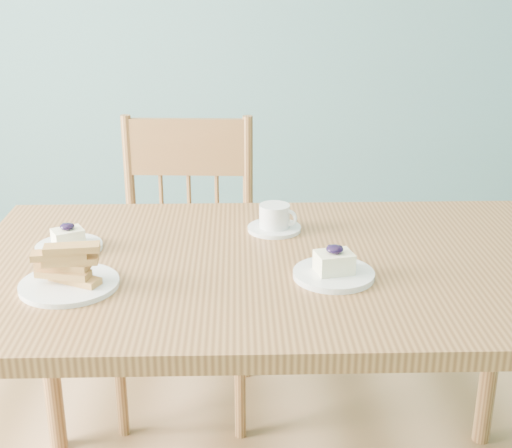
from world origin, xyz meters
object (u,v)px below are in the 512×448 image
object	(u,v)px
dining_table	(281,291)
biscotti_plate	(68,273)
cheesecake_plate_far	(69,243)
cheesecake_plate_near	(334,269)
coffee_cup	(275,220)
dining_chair	(186,267)

from	to	relation	value
dining_table	biscotti_plate	bearing A→B (deg)	-164.41
cheesecake_plate_far	biscotti_plate	size ratio (longest dim) A/B	0.75
cheesecake_plate_near	cheesecake_plate_far	bearing A→B (deg)	164.13
cheesecake_plate_far	biscotti_plate	xyz separation A→B (m)	(0.05, -0.21, 0.01)
cheesecake_plate_near	coffee_cup	size ratio (longest dim) A/B	1.30
dining_chair	cheesecake_plate_far	xyz separation A→B (m)	(-0.23, -0.54, 0.30)
cheesecake_plate_near	coffee_cup	distance (m)	0.31
dining_chair	coffee_cup	bearing A→B (deg)	-54.82
cheesecake_plate_far	coffee_cup	bearing A→B (deg)	13.05
dining_table	dining_chair	distance (m)	0.71
cheesecake_plate_near	dining_chair	bearing A→B (deg)	117.87
dining_chair	coffee_cup	world-z (taller)	dining_chair
dining_chair	coffee_cup	distance (m)	0.59
cheesecake_plate_far	coffee_cup	world-z (taller)	coffee_cup
cheesecake_plate_near	coffee_cup	world-z (taller)	cheesecake_plate_near
coffee_cup	biscotti_plate	world-z (taller)	biscotti_plate
dining_table	biscotti_plate	size ratio (longest dim) A/B	6.93
dining_table	cheesecake_plate_far	xyz separation A→B (m)	(-0.50, 0.08, 0.09)
dining_chair	biscotti_plate	size ratio (longest dim) A/B	4.57
dining_chair	biscotti_plate	xyz separation A→B (m)	(-0.19, -0.75, 0.32)
dining_chair	cheesecake_plate_near	bearing A→B (deg)	-58.78
dining_table	coffee_cup	xyz separation A→B (m)	(-0.00, 0.19, 0.11)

